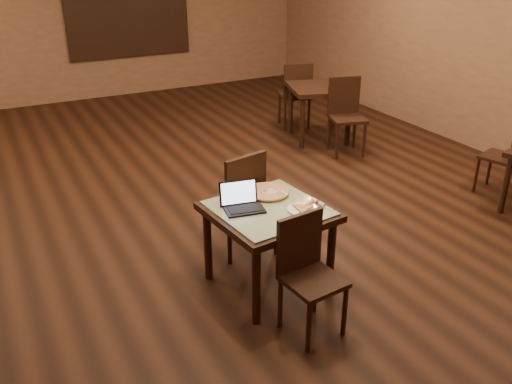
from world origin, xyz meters
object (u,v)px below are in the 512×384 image
chair_main_far (239,198)px  pizza_pan (267,193)px  chair_main_near (307,268)px  other_table_a (320,95)px  laptop (241,201)px  other_table_a_chair_far (296,92)px  other_table_c_chair_far (509,153)px  other_table_a_chair_near (346,111)px  tiled_table (268,218)px

chair_main_far → pizza_pan: bearing=92.9°
chair_main_near → other_table_a: size_ratio=0.86×
chair_main_far → laptop: chair_main_far is taller
chair_main_far → other_table_a_chair_far: 3.97m
chair_main_far → pizza_pan: (0.10, -0.37, 0.18)m
other_table_a → other_table_c_chair_far: size_ratio=1.17×
other_table_a → other_table_a_chair_near: bearing=-70.3°
chair_main_near → other_table_a_chair_near: (2.60, 3.05, 0.07)m
laptop → other_table_a_chair_far: size_ratio=0.34×
other_table_a → laptop: bearing=-115.9°
chair_main_near → other_table_a_chair_near: other_table_a_chair_near is taller
other_table_a_chair_far → pizza_pan: bearing=72.0°
chair_main_far → pizza_pan: size_ratio=2.94×
other_table_a_chair_far → other_table_c_chair_far: other_table_a_chair_far is taller
other_table_a → other_table_a_chair_near: size_ratio=1.03×
other_table_a_chair_near → pizza_pan: bearing=-121.2°
pizza_pan → other_table_c_chair_far: 3.28m
other_table_a_chair_far → other_table_a_chair_near: bearing=109.7°
chair_main_far → other_table_a_chair_near: 3.15m
other_table_c_chair_far → chair_main_far: bearing=-20.2°
laptop → other_table_a_chair_far: bearing=63.0°
tiled_table → chair_main_near: size_ratio=1.08×
other_table_c_chair_far → other_table_a: bearing=-88.8°
other_table_a → other_table_a_chair_near: 0.63m
other_table_c_chair_far → chair_main_near: bearing=0.2°
chair_main_far → other_table_a_chair_near: size_ratio=0.98×
pizza_pan → other_table_a_chair_far: bearing=54.9°
other_table_a → other_table_a_chair_near: other_table_a_chair_near is taller
other_table_a_chair_near → other_table_c_chair_far: size_ratio=1.13×
chair_main_near → other_table_a_chair_near: size_ratio=0.89×
chair_main_far → other_table_a: chair_main_far is taller
other_table_a → other_table_a_chair_far: 0.63m
chair_main_near → other_table_a: (2.57, 3.67, 0.15)m
laptop → other_table_a: laptop is taller
chair_main_far → other_table_a_chair_near: bearing=-156.9°
other_table_a_chair_near → other_table_a_chair_far: (-0.05, 1.24, 0.00)m
chair_main_near → other_table_a_chair_near: bearing=43.5°
laptop → other_table_c_chair_far: (3.59, 0.24, -0.29)m
pizza_pan → other_table_c_chair_far: bearing=1.8°
other_table_a_chair_far → other_table_c_chair_far: 3.44m
other_table_a_chair_near → other_table_a_chair_far: bearing=109.7°
tiled_table → other_table_a: other_table_a is taller
tiled_table → pizza_pan: pizza_pan is taller
chair_main_near → other_table_c_chair_far: bearing=9.7°
tiled_table → other_table_a_chair_far: bearing=49.1°
pizza_pan → other_table_a_chair_far: 4.21m
chair_main_near → other_table_a: chair_main_near is taller
chair_main_far → other_table_a_chair_far: bearing=-141.7°
laptop → other_table_a_chair_near: other_table_a_chair_near is taller
other_table_a_chair_near → other_table_c_chair_far: bearing=-52.0°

